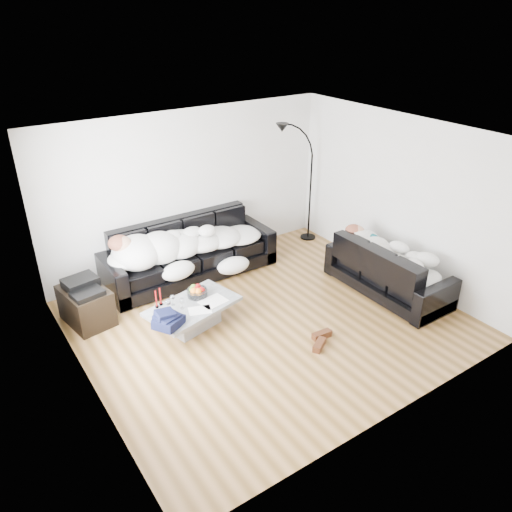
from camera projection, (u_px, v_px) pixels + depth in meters
ground at (268, 320)px, 7.10m from camera, size 5.00×5.00×0.00m
wall_back at (189, 189)px, 8.17m from camera, size 5.00×0.02×2.60m
wall_left at (76, 293)px, 5.26m from camera, size 0.02×4.50×2.60m
wall_right at (400, 199)px, 7.76m from camera, size 0.02×4.50×2.60m
ceiling at (270, 138)px, 5.92m from camera, size 5.00×5.00×0.00m
sofa_back at (190, 250)px, 8.08m from camera, size 2.81×0.97×0.92m
sofa_right at (389, 268)px, 7.64m from camera, size 0.85×1.98×0.80m
sleeper_back at (190, 240)px, 7.95m from camera, size 2.37×0.82×0.47m
sleeper_right at (390, 255)px, 7.54m from camera, size 0.72×1.70×0.41m
teal_cushion at (359, 236)px, 7.92m from camera, size 0.42×0.38×0.20m
coffee_table at (193, 316)px, 6.89m from camera, size 1.36×0.98×0.36m
fruit_bowl at (197, 291)px, 6.96m from camera, size 0.32×0.32×0.17m
wine_glass_a at (173, 300)px, 6.76m from camera, size 0.07×0.07×0.15m
wine_glass_b at (168, 306)px, 6.60m from camera, size 0.09×0.09×0.19m
wine_glass_c at (182, 303)px, 6.69m from camera, size 0.08×0.08×0.16m
candle_left at (156, 299)px, 6.68m from camera, size 0.05×0.05×0.25m
candle_right at (160, 297)px, 6.74m from camera, size 0.06×0.06×0.26m
newspaper_a at (213, 301)px, 6.87m from camera, size 0.40×0.33×0.01m
newspaper_b at (200, 310)px, 6.67m from camera, size 0.35×0.30×0.01m
navy_jacket at (165, 314)px, 6.29m from camera, size 0.45×0.40×0.19m
shoes at (320, 340)px, 6.60m from camera, size 0.54×0.47×0.10m
av_cabinet at (86, 306)px, 6.96m from camera, size 0.64×0.83×0.52m
stereo at (83, 285)px, 6.81m from camera, size 0.49×0.40×0.13m
floor_lamp at (310, 188)px, 9.13m from camera, size 0.75×0.37×1.99m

